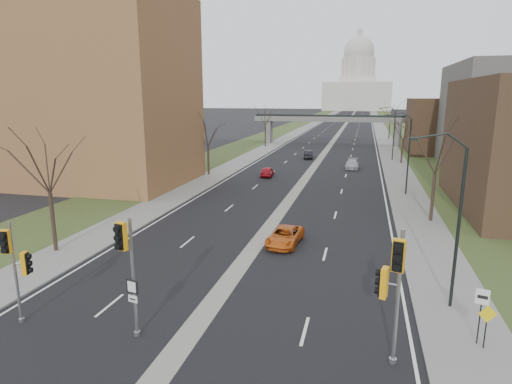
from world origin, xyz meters
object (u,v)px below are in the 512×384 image
at_px(car_right_mid, 352,164).
at_px(car_left_far, 308,154).
at_px(signal_pole_median, 127,258).
at_px(car_left_near, 267,172).
at_px(warning_sign, 487,320).
at_px(signal_pole_right, 393,279).
at_px(signal_pole_left, 16,259).
at_px(speed_limit_sign, 481,306).
at_px(car_right_near, 285,236).

bearing_deg(car_right_mid, car_left_far, 129.96).
xyz_separation_m(signal_pole_median, car_left_near, (-2.86, 39.54, -3.15)).
bearing_deg(warning_sign, signal_pole_right, -162.49).
bearing_deg(signal_pole_left, signal_pole_right, -14.88).
relative_size(signal_pole_median, warning_sign, 2.79).
xyz_separation_m(signal_pole_median, car_right_mid, (7.88, 48.69, -3.13)).
height_order(warning_sign, car_right_mid, warning_sign).
distance_m(signal_pole_right, car_left_far, 57.86).
xyz_separation_m(signal_pole_median, car_left_far, (0.27, 57.66, -3.11)).
height_order(speed_limit_sign, car_left_far, speed_limit_sign).
relative_size(signal_pole_left, signal_pole_median, 0.90).
height_order(car_left_near, car_right_near, car_left_near).
bearing_deg(car_right_near, signal_pole_left, -120.94).
relative_size(car_right_near, car_right_mid, 0.96).
relative_size(car_left_far, car_right_mid, 0.90).
bearing_deg(car_right_mid, car_left_near, -139.93).
height_order(signal_pole_right, car_left_near, signal_pole_right).
distance_m(signal_pole_right, speed_limit_sign, 4.80).
bearing_deg(warning_sign, car_left_far, 95.78).
relative_size(signal_pole_left, signal_pole_right, 0.88).
bearing_deg(signal_pole_right, car_right_near, 131.25).
relative_size(signal_pole_median, car_right_mid, 1.18).
bearing_deg(car_right_mid, signal_pole_right, -86.92).
distance_m(speed_limit_sign, warning_sign, 0.58).
relative_size(warning_sign, car_left_near, 0.51).
height_order(signal_pole_median, car_right_near, signal_pole_median).
relative_size(speed_limit_sign, car_right_near, 0.57).
height_order(signal_pole_right, car_right_near, signal_pole_right).
distance_m(signal_pole_right, car_right_mid, 48.03).
relative_size(warning_sign, car_right_mid, 0.42).
bearing_deg(car_left_far, car_right_near, 88.65).
relative_size(car_left_far, car_right_near, 0.94).
bearing_deg(warning_sign, signal_pole_left, 179.16).
bearing_deg(car_left_far, speed_limit_sign, 98.12).
bearing_deg(signal_pole_right, speed_limit_sign, 45.79).
xyz_separation_m(signal_pole_left, car_left_near, (2.77, 39.64, -2.58)).
relative_size(warning_sign, car_left_far, 0.47).
relative_size(signal_pole_left, warning_sign, 2.52).
xyz_separation_m(warning_sign, car_right_mid, (-6.86, 45.86, -0.72)).
bearing_deg(signal_pole_right, signal_pole_median, -160.88).
relative_size(signal_pole_right, speed_limit_sign, 2.24).
bearing_deg(car_left_far, signal_pole_left, 77.61).
bearing_deg(signal_pole_left, car_right_near, 36.37).
relative_size(car_left_near, car_left_far, 0.92).
distance_m(warning_sign, car_right_near, 15.18).
bearing_deg(car_left_far, car_left_near, 73.64).
distance_m(signal_pole_left, signal_pole_median, 5.65).
bearing_deg(car_left_near, car_right_mid, -144.60).
distance_m(car_left_far, car_right_near, 44.06).
distance_m(warning_sign, car_left_near, 40.72).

